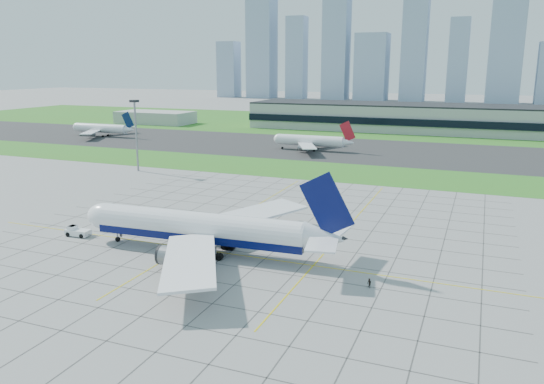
% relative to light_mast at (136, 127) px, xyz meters
% --- Properties ---
extents(ground, '(1400.00, 1400.00, 0.00)m').
position_rel_light_mast_xyz_m(ground, '(70.00, -65.00, -16.18)').
color(ground, gray).
rests_on(ground, ground).
extents(grass_median, '(700.00, 35.00, 0.04)m').
position_rel_light_mast_xyz_m(grass_median, '(70.00, 25.00, -16.16)').
color(grass_median, '#377722').
rests_on(grass_median, ground).
extents(asphalt_taxiway, '(700.00, 75.00, 0.04)m').
position_rel_light_mast_xyz_m(asphalt_taxiway, '(70.00, 80.00, -16.15)').
color(asphalt_taxiway, '#383838').
rests_on(asphalt_taxiway, ground).
extents(grass_far, '(700.00, 145.00, 0.04)m').
position_rel_light_mast_xyz_m(grass_far, '(70.00, 190.00, -16.16)').
color(grass_far, '#377722').
rests_on(grass_far, ground).
extents(apron_markings, '(120.00, 130.00, 0.03)m').
position_rel_light_mast_xyz_m(apron_markings, '(70.43, -53.91, -16.17)').
color(apron_markings, '#474744').
rests_on(apron_markings, ground).
extents(terminal, '(260.00, 43.00, 15.80)m').
position_rel_light_mast_xyz_m(terminal, '(110.00, 164.87, -8.29)').
color(terminal, '#B7B7B2').
rests_on(terminal, ground).
extents(service_block, '(50.00, 25.00, 8.00)m').
position_rel_light_mast_xyz_m(service_block, '(-90.00, 145.00, -12.18)').
color(service_block, '#B7B7B2').
rests_on(service_block, ground).
extents(light_mast, '(2.50, 2.50, 25.60)m').
position_rel_light_mast_xyz_m(light_mast, '(0.00, 0.00, 0.00)').
color(light_mast, gray).
rests_on(light_mast, ground).
extents(city_skyline, '(523.00, 32.40, 160.00)m').
position_rel_light_mast_xyz_m(city_skyline, '(61.29, 455.00, 42.91)').
color(city_skyline, '#91A5BE').
rests_on(city_skyline, ground).
extents(airliner, '(58.59, 59.27, 18.43)m').
position_rel_light_mast_xyz_m(airliner, '(64.51, -68.06, -11.14)').
color(airliner, white).
rests_on(airliner, ground).
extents(pushback_tug, '(8.10, 3.06, 2.24)m').
position_rel_light_mast_xyz_m(pushback_tug, '(33.18, -69.10, -15.19)').
color(pushback_tug, white).
rests_on(pushback_tug, ground).
extents(crew_near, '(0.83, 0.82, 1.93)m').
position_rel_light_mast_xyz_m(crew_near, '(43.49, -66.95, -15.22)').
color(crew_near, black).
rests_on(crew_near, ground).
extents(crew_far, '(1.04, 1.04, 1.70)m').
position_rel_light_mast_xyz_m(crew_far, '(100.01, -73.40, -15.33)').
color(crew_far, black).
rests_on(crew_far, ground).
extents(distant_jet_0, '(37.95, 42.66, 14.08)m').
position_rel_light_mast_xyz_m(distant_jet_0, '(-77.45, 75.24, -11.70)').
color(distant_jet_0, white).
rests_on(distant_jet_0, ground).
extents(distant_jet_1, '(36.00, 42.66, 14.08)m').
position_rel_light_mast_xyz_m(distant_jet_1, '(43.96, 69.86, -11.70)').
color(distant_jet_1, white).
rests_on(distant_jet_1, ground).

